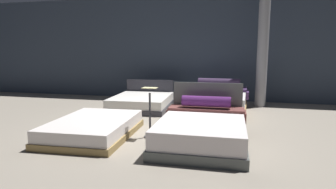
{
  "coord_description": "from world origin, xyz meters",
  "views": [
    {
      "loc": [
        1.57,
        -6.25,
        1.69
      ],
      "look_at": [
        -0.01,
        0.5,
        0.61
      ],
      "focal_mm": 30.43,
      "sensor_mm": 36.0,
      "label": 1
    }
  ],
  "objects_px": {
    "bed_2": "(142,102)",
    "support_pillar": "(263,48)",
    "bed_0": "(93,128)",
    "bed_1": "(202,129)",
    "bed_3": "(216,101)",
    "price_sign": "(150,118)"
  },
  "relations": [
    {
      "from": "bed_0",
      "to": "price_sign",
      "type": "height_order",
      "value": "price_sign"
    },
    {
      "from": "bed_2",
      "to": "support_pillar",
      "type": "bearing_deg",
      "value": 15.55
    },
    {
      "from": "support_pillar",
      "to": "bed_1",
      "type": "bearing_deg",
      "value": -108.96
    },
    {
      "from": "bed_1",
      "to": "bed_2",
      "type": "distance_m",
      "value": 3.45
    },
    {
      "from": "bed_1",
      "to": "bed_2",
      "type": "relative_size",
      "value": 1.06
    },
    {
      "from": "bed_2",
      "to": "support_pillar",
      "type": "relative_size",
      "value": 0.58
    },
    {
      "from": "bed_2",
      "to": "bed_1",
      "type": "bearing_deg",
      "value": -55.44
    },
    {
      "from": "bed_1",
      "to": "bed_3",
      "type": "bearing_deg",
      "value": 88.22
    },
    {
      "from": "bed_3",
      "to": "support_pillar",
      "type": "relative_size",
      "value": 0.61
    },
    {
      "from": "bed_1",
      "to": "price_sign",
      "type": "xyz_separation_m",
      "value": [
        -1.03,
        0.11,
        0.12
      ]
    },
    {
      "from": "bed_0",
      "to": "bed_2",
      "type": "relative_size",
      "value": 1.05
    },
    {
      "from": "bed_2",
      "to": "price_sign",
      "type": "distance_m",
      "value": 2.85
    },
    {
      "from": "bed_2",
      "to": "price_sign",
      "type": "relative_size",
      "value": 2.06
    },
    {
      "from": "bed_2",
      "to": "bed_3",
      "type": "bearing_deg",
      "value": -1.14
    },
    {
      "from": "bed_1",
      "to": "bed_3",
      "type": "distance_m",
      "value": 2.81
    },
    {
      "from": "bed_0",
      "to": "bed_1",
      "type": "distance_m",
      "value": 2.15
    },
    {
      "from": "price_sign",
      "to": "support_pillar",
      "type": "height_order",
      "value": "support_pillar"
    },
    {
      "from": "bed_3",
      "to": "support_pillar",
      "type": "xyz_separation_m",
      "value": [
        1.27,
        1.06,
        1.45
      ]
    },
    {
      "from": "bed_1",
      "to": "support_pillar",
      "type": "bearing_deg",
      "value": 70.52
    },
    {
      "from": "bed_0",
      "to": "support_pillar",
      "type": "xyz_separation_m",
      "value": [
        3.47,
        3.95,
        1.58
      ]
    },
    {
      "from": "bed_1",
      "to": "bed_3",
      "type": "relative_size",
      "value": 1.01
    },
    {
      "from": "bed_0",
      "to": "support_pillar",
      "type": "distance_m",
      "value": 5.49
    }
  ]
}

